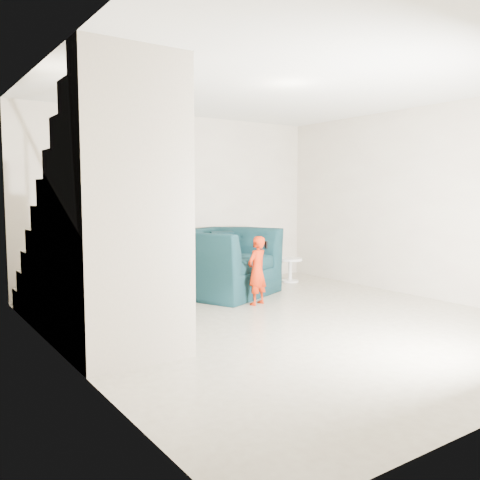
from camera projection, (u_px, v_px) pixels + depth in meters
The scene contains 12 objects.
floor at pixel (288, 322), 5.87m from camera, with size 5.50×5.50×0.00m, color gray.
ceiling at pixel (290, 83), 5.62m from camera, with size 5.50×5.50×0.00m, color silver.
back_wall at pixel (177, 202), 8.00m from camera, with size 5.00×5.00×0.00m, color #B2A291.
left_wall at pixel (64, 208), 4.34m from camera, with size 5.50×5.50×0.00m, color #B2A291.
right_wall at pixel (425, 203), 7.15m from camera, with size 5.50×5.50×0.00m, color #B2A291.
armchair at pixel (222, 262), 7.42m from camera, with size 1.47×1.28×0.95m, color black.
toddler at pixel (257, 270), 6.73m from camera, with size 0.33×0.22×0.92m, color #9C1905.
side_table at pixel (290, 266), 8.48m from camera, with size 0.40×0.40×0.40m.
staircase at pixel (101, 246), 5.11m from camera, with size 1.02×3.03×3.62m.
cushion at pixel (221, 243), 7.75m from camera, with size 0.38×0.11×0.36m, color black.
throw at pixel (182, 257), 7.01m from camera, with size 0.04×0.43×0.49m, color black.
phone at pixel (266, 245), 6.74m from camera, with size 0.02×0.05×0.10m, color black.
Camera 1 is at (-3.71, -4.43, 1.48)m, focal length 38.00 mm.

